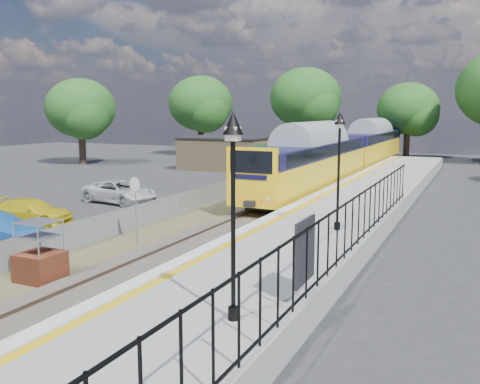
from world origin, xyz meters
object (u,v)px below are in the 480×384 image
Objects in this scene: victorian_lamp_north at (339,143)px; speed_sign at (135,199)px; car_yellow at (31,211)px; train at (348,149)px; victorian_lamp_south at (233,168)px; car_white at (120,192)px; brick_plinth at (40,253)px.

speed_sign is (-7.80, -2.40, -2.36)m from victorian_lamp_north.
car_yellow is at bearing -176.31° from victorian_lamp_north.
speed_sign is 7.52m from car_yellow.
victorian_lamp_north is at bearing -95.39° from car_yellow.
victorian_lamp_south is at bearing -80.88° from train.
train is (-5.30, 24.26, -1.96)m from victorian_lamp_north.
victorian_lamp_north is 24.91m from train.
train is 14.36× the size of speed_sign.
victorian_lamp_north is 16.30m from car_white.
brick_plinth is (-8.00, 2.32, -3.32)m from victorian_lamp_south.
car_yellow is at bearing 137.29° from brick_plinth.
victorian_lamp_north reaches higher than brick_plinth.
victorian_lamp_south is 34.76m from train.
train is 19.99× the size of brick_plinth.
speed_sign is at bearing -162.92° from victorian_lamp_north.
train reaches higher than speed_sign.
victorian_lamp_north is (-0.20, 10.00, 0.00)m from victorian_lamp_south.
victorian_lamp_north is 2.25× the size of brick_plinth.
victorian_lamp_north is 0.11× the size of train.
car_yellow is (-7.26, 1.43, -1.32)m from speed_sign.
car_white is at bearing 133.50° from victorian_lamp_south.
speed_sign is at bearing -95.36° from train.
brick_plinth is at bearing -78.35° from speed_sign.
victorian_lamp_north is 8.49m from speed_sign.
car_white is (-9.50, -18.46, -1.66)m from train.
speed_sign is at bearing -129.59° from car_white.
train reaches higher than car_white.
victorian_lamp_north is at bearing -77.68° from train.
car_yellow is (-7.26, 6.71, -0.36)m from brick_plinth.
speed_sign is (-8.00, 7.60, -2.36)m from victorian_lamp_south.
car_white is (-7.00, 13.48, -0.30)m from brick_plinth.
victorian_lamp_north is at bearing 28.72° from speed_sign.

